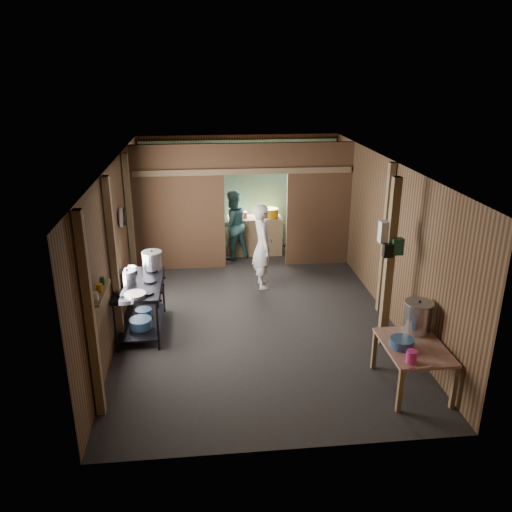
{
  "coord_description": "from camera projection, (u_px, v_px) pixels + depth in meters",
  "views": [
    {
      "loc": [
        -0.84,
        -8.1,
        4.04
      ],
      "look_at": [
        0.0,
        -0.2,
        1.1
      ],
      "focal_mm": 36.19,
      "sensor_mm": 36.0,
      "label": 1
    }
  ],
  "objects": [
    {
      "name": "wall_right",
      "position": [
        385.0,
        236.0,
        8.81
      ],
      "size": [
        0.0,
        7.0,
        2.6
      ],
      "primitive_type": "cube",
      "color": "brown",
      "rests_on": "ground"
    },
    {
      "name": "post_left_a",
      "position": [
        90.0,
        318.0,
        5.95
      ],
      "size": [
        0.1,
        0.12,
        2.6
      ],
      "primitive_type": "cube",
      "color": "olive",
      "rests_on": "floor"
    },
    {
      "name": "stock_pot",
      "position": [
        418.0,
        318.0,
        6.99
      ],
      "size": [
        0.43,
        0.43,
        0.45
      ],
      "primitive_type": null,
      "rotation": [
        0.0,
        0.0,
        -0.13
      ],
      "color": "#B9B9C3",
      "rests_on": "prep_table"
    },
    {
      "name": "cross_beam",
      "position": [
        244.0,
        171.0,
        10.33
      ],
      "size": [
        4.4,
        0.12,
        0.12
      ],
      "primitive_type": "cube",
      "color": "olive",
      "rests_on": "wall_left"
    },
    {
      "name": "wall_left",
      "position": [
        117.0,
        245.0,
        8.37
      ],
      "size": [
        0.0,
        7.0,
        2.6
      ],
      "primitive_type": "cube",
      "color": "brown",
      "rests_on": "ground"
    },
    {
      "name": "bag_black",
      "position": [
        388.0,
        250.0,
        7.39
      ],
      "size": [
        0.14,
        0.1,
        0.2
      ],
      "primitive_type": "cube",
      "color": "black",
      "rests_on": "post_free"
    },
    {
      "name": "stove_saucepan",
      "position": [
        131.0,
        270.0,
        8.46
      ],
      "size": [
        0.2,
        0.2,
        0.1
      ],
      "primitive_type": "cylinder",
      "rotation": [
        0.0,
        0.0,
        0.25
      ],
      "color": "#B9B9C3",
      "rests_on": "gas_range"
    },
    {
      "name": "ceiling",
      "position": [
        255.0,
        163.0,
        8.14
      ],
      "size": [
        4.5,
        7.0,
        0.0
      ],
      "primitive_type": "cube",
      "color": "#2D2C2A",
      "rests_on": "ground"
    },
    {
      "name": "jar_white",
      "position": [
        95.0,
        296.0,
        6.13
      ],
      "size": [
        0.07,
        0.07,
        0.1
      ],
      "primitive_type": "cylinder",
      "color": "silver",
      "rests_on": "wall_shelf"
    },
    {
      "name": "bag_green",
      "position": [
        397.0,
        246.0,
        7.41
      ],
      "size": [
        0.16,
        0.12,
        0.24
      ],
      "primitive_type": "cube",
      "color": "#184628",
      "rests_on": "post_free"
    },
    {
      "name": "knife",
      "position": [
        421.0,
        368.0,
        6.19
      ],
      "size": [
        0.3,
        0.06,
        0.01
      ],
      "primitive_type": "cube",
      "rotation": [
        0.0,
        0.0,
        0.1
      ],
      "color": "#B9B9C3",
      "rests_on": "prep_table"
    },
    {
      "name": "wall_clock",
      "position": [
        250.0,
        167.0,
        11.58
      ],
      "size": [
        0.2,
        0.03,
        0.2
      ],
      "primitive_type": "cylinder",
      "rotation": [
        1.57,
        0.0,
        0.0
      ],
      "color": "silver",
      "rests_on": "wall_back"
    },
    {
      "name": "gas_range",
      "position": [
        141.0,
        307.0,
        8.23
      ],
      "size": [
        0.73,
        1.43,
        0.84
      ],
      "primitive_type": null,
      "color": "black",
      "rests_on": "floor"
    },
    {
      "name": "floor",
      "position": [
        255.0,
        311.0,
        9.04
      ],
      "size": [
        4.5,
        7.0,
        0.0
      ],
      "primitive_type": "cube",
      "color": "black",
      "rests_on": "ground"
    },
    {
      "name": "wall_front",
      "position": [
        290.0,
        348.0,
        5.33
      ],
      "size": [
        4.5,
        0.0,
        2.6
      ],
      "primitive_type": "cube",
      "color": "brown",
      "rests_on": "ground"
    },
    {
      "name": "post_right",
      "position": [
        385.0,
        240.0,
        8.62
      ],
      "size": [
        0.1,
        0.12,
        2.6
      ],
      "primitive_type": "cube",
      "color": "olive",
      "rests_on": "floor"
    },
    {
      "name": "turquoise_panel",
      "position": [
        239.0,
        195.0,
        11.82
      ],
      "size": [
        4.4,
        0.06,
        2.5
      ],
      "primitive_type": "cube",
      "color": "#7EC0B4",
      "rests_on": "wall_back"
    },
    {
      "name": "wash_basin",
      "position": [
        402.0,
        343.0,
        6.65
      ],
      "size": [
        0.33,
        0.33,
        0.12
      ],
      "primitive_type": "cylinder",
      "rotation": [
        0.0,
        0.0,
        0.08
      ],
      "color": "#2C4E75",
      "rests_on": "prep_table"
    },
    {
      "name": "blue_tub_back",
      "position": [
        143.0,
        312.0,
        8.51
      ],
      "size": [
        0.27,
        0.27,
        0.11
      ],
      "primitive_type": "cylinder",
      "color": "#2C4E75",
      "rests_on": "gas_range"
    },
    {
      "name": "yellow_tub",
      "position": [
        270.0,
        213.0,
        11.53
      ],
      "size": [
        0.35,
        0.35,
        0.2
      ],
      "primitive_type": "cylinder",
      "color": "#B67E0D",
      "rests_on": "back_counter"
    },
    {
      "name": "frying_pan",
      "position": [
        135.0,
        295.0,
        7.59
      ],
      "size": [
        0.34,
        0.55,
        0.07
      ],
      "primitive_type": null,
      "rotation": [
        0.0,
        0.0,
        0.03
      ],
      "color": "gray",
      "rests_on": "gas_range"
    },
    {
      "name": "post_free",
      "position": [
        389.0,
        264.0,
        7.56
      ],
      "size": [
        0.12,
        0.12,
        2.6
      ],
      "primitive_type": "cube",
      "color": "olive",
      "rests_on": "floor"
    },
    {
      "name": "partition_left",
      "position": [
        179.0,
        209.0,
        10.51
      ],
      "size": [
        1.85,
        0.1,
        2.6
      ],
      "primitive_type": "cube",
      "color": "#422B1D",
      "rests_on": "floor"
    },
    {
      "name": "pan_lid_big",
      "position": [
        121.0,
        218.0,
        8.62
      ],
      "size": [
        0.03,
        0.34,
        0.34
      ],
      "primitive_type": "cylinder",
      "rotation": [
        0.0,
        1.57,
        0.0
      ],
      "color": "gray",
      "rests_on": "wall_left"
    },
    {
      "name": "blue_tub_front",
      "position": [
        141.0,
        323.0,
        8.1
      ],
      "size": [
        0.35,
        0.35,
        0.15
      ],
      "primitive_type": "cylinder",
      "color": "#2C4E75",
      "rests_on": "gas_range"
    },
    {
      "name": "prep_table",
      "position": [
        412.0,
        366.0,
        6.8
      ],
      "size": [
        0.77,
        1.06,
        0.63
      ],
      "primitive_type": null,
      "color": "tan",
      "rests_on": "floor"
    },
    {
      "name": "back_counter",
      "position": [
        255.0,
        235.0,
        11.67
      ],
      "size": [
        1.2,
        0.5,
        0.85
      ],
      "primitive_type": "cube",
      "color": "olive",
      "rests_on": "floor"
    },
    {
      "name": "post_left_c",
      "position": [
        130.0,
        224.0,
        9.49
      ],
      "size": [
        0.1,
        0.12,
        2.6
      ],
      "primitive_type": "cube",
      "color": "olive",
      "rests_on": "floor"
    },
    {
      "name": "partition_right",
      "position": [
        319.0,
        205.0,
        10.8
      ],
      "size": [
        1.35,
        0.1,
        2.6
      ],
      "primitive_type": "cube",
      "color": "#422B1D",
      "rests_on": "floor"
    },
    {
      "name": "jar_green",
      "position": [
        102.0,
        281.0,
        6.57
      ],
      "size": [
        0.06,
        0.06,
        0.1
      ],
      "primitive_type": "cylinder",
      "color": "#184628",
      "rests_on": "wall_shelf"
    },
    {
      "name": "worker_back",
      "position": [
        232.0,
        225.0,
        11.27
      ],
      "size": [
        0.92,
        0.84,
        1.54
      ],
      "primitive_type": "imported",
      "rotation": [
        0.0,
        0.0,
        3.57
      ],
      "color": "#376A70",
      "rests_on": "floor"
    },
    {
      "name": "bag_white",
      "position": [
        387.0,
        232.0,
        7.46
      ],
      "size": [
        0.22,
        0.15,
        0.32
      ],
      "primitive_type": "cube",
      "color": "silver",
      "rests_on": "post_free"
    },
    {
      "name": "post_left_b",
      "position": [
        114.0,
        263.0,
        7.63
      ],
      "size": [
        0.1,
        0.12,
        2.6
      ],
      "primitive_type": "cube",
      "color": "olive",
      "rests_on": "floor"
    },
    {
      "name": "stove_pot_med",
      "position": [
        127.0,
        277.0,
        8.03
      ],
      "size": [
        0.33,
        0.33,
        0.24
      ],
      "primitive_type": null,
      "rotation": [
        0.0,
        0.0,
        -0.21
      ],
      "color": "#B9B9C3",
      "rests_on": "gas_range"
    },
    {
      "name": "partition_header",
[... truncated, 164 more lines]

